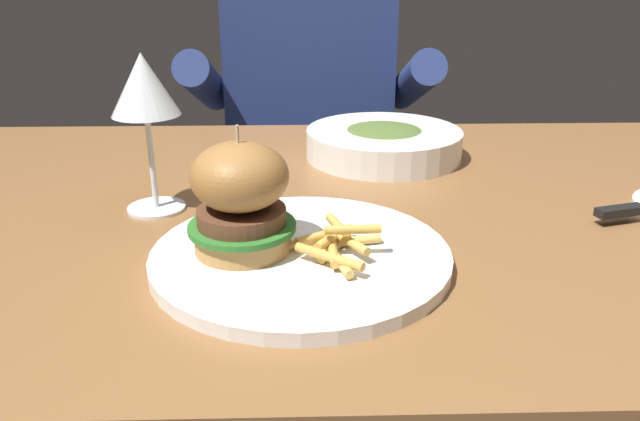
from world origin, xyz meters
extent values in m
cube|color=brown|center=(0.00, 0.00, 0.72)|extent=(1.38, 0.79, 0.04)
cylinder|color=brown|center=(-0.63, 0.33, 0.35)|extent=(0.06, 0.06, 0.70)
cylinder|color=white|center=(-0.07, -0.16, 0.75)|extent=(0.30, 0.30, 0.01)
cylinder|color=#B78447|center=(-0.13, -0.16, 0.77)|extent=(0.10, 0.10, 0.02)
cylinder|color=#2D7028|center=(-0.13, -0.16, 0.78)|extent=(0.11, 0.11, 0.01)
cylinder|color=brown|center=(-0.13, -0.16, 0.79)|extent=(0.09, 0.09, 0.02)
ellipsoid|color=#9C6A35|center=(-0.13, -0.16, 0.83)|extent=(0.10, 0.10, 0.07)
cylinder|color=#CCB78C|center=(-0.13, -0.16, 0.86)|extent=(0.00, 0.00, 0.05)
cylinder|color=#EABC5B|center=(-0.04, -0.18, 0.76)|extent=(0.03, 0.05, 0.01)
cylinder|color=#EABC5B|center=(-0.04, -0.20, 0.76)|extent=(0.03, 0.06, 0.01)
cylinder|color=#EABC5B|center=(-0.02, -0.16, 0.76)|extent=(0.05, 0.02, 0.01)
cylinder|color=gold|center=(-0.05, -0.16, 0.77)|extent=(0.06, 0.04, 0.01)
cylinder|color=#E0B251|center=(-0.02, -0.18, 0.77)|extent=(0.03, 0.05, 0.01)
cylinder|color=#E0B251|center=(-0.04, -0.17, 0.77)|extent=(0.04, 0.05, 0.01)
cylinder|color=gold|center=(-0.05, -0.21, 0.77)|extent=(0.06, 0.05, 0.01)
cylinder|color=gold|center=(-0.04, -0.19, 0.76)|extent=(0.01, 0.06, 0.01)
cylinder|color=gold|center=(-0.03, -0.15, 0.77)|extent=(0.02, 0.05, 0.01)
cylinder|color=#EABC5B|center=(-0.06, -0.16, 0.76)|extent=(0.05, 0.02, 0.01)
cylinder|color=gold|center=(-0.02, -0.18, 0.78)|extent=(0.05, 0.01, 0.01)
cylinder|color=silver|center=(-0.25, -0.02, 0.74)|extent=(0.07, 0.07, 0.00)
cylinder|color=silver|center=(-0.25, -0.02, 0.80)|extent=(0.01, 0.01, 0.11)
cone|color=silver|center=(-0.25, -0.02, 0.89)|extent=(0.08, 0.08, 0.07)
cube|color=black|center=(0.29, -0.07, 0.76)|extent=(0.06, 0.03, 0.01)
cylinder|color=white|center=(0.05, 0.19, 0.76)|extent=(0.24, 0.24, 0.04)
ellipsoid|color=#4C662D|center=(0.05, 0.19, 0.78)|extent=(0.13, 0.13, 0.02)
cube|color=#282833|center=(-0.05, 0.67, 0.23)|extent=(0.30, 0.22, 0.46)
cube|color=navy|center=(-0.05, 0.67, 0.72)|extent=(0.36, 0.20, 0.52)
cylinder|color=navy|center=(-0.27, 0.59, 0.78)|extent=(0.07, 0.34, 0.18)
cylinder|color=navy|center=(0.17, 0.59, 0.78)|extent=(0.07, 0.34, 0.18)
camera|label=1|loc=(-0.07, -0.73, 1.02)|focal=35.00mm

